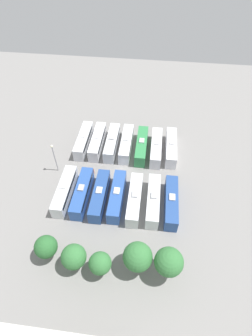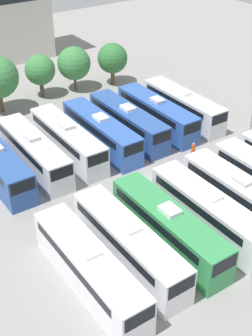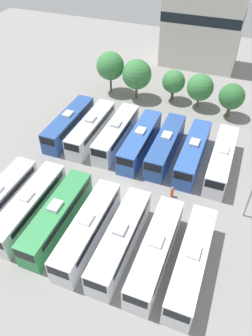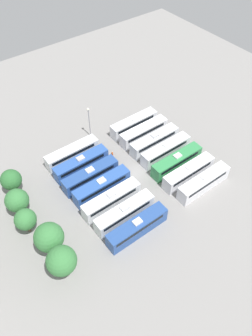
# 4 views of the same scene
# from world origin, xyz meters

# --- Properties ---
(ground_plane) EXTENTS (119.01, 119.01, 0.00)m
(ground_plane) POSITION_xyz_m (0.00, 0.00, 0.00)
(ground_plane) COLOR gray
(bus_0) EXTENTS (2.59, 12.00, 3.59)m
(bus_0) POSITION_xyz_m (-11.16, -8.42, 1.77)
(bus_0) COLOR white
(bus_0) RESTS_ON ground_plane
(bus_1) EXTENTS (2.59, 12.00, 3.59)m
(bus_1) POSITION_xyz_m (-7.46, -7.91, 1.77)
(bus_1) COLOR white
(bus_1) RESTS_ON ground_plane
(bus_2) EXTENTS (2.59, 12.00, 3.59)m
(bus_2) POSITION_xyz_m (-3.80, -8.07, 1.77)
(bus_2) COLOR #338C4C
(bus_2) RESTS_ON ground_plane
(bus_3) EXTENTS (2.59, 12.00, 3.59)m
(bus_3) POSITION_xyz_m (0.07, -8.44, 1.77)
(bus_3) COLOR silver
(bus_3) RESTS_ON ground_plane
(bus_4) EXTENTS (2.59, 12.00, 3.59)m
(bus_4) POSITION_xyz_m (3.75, -8.39, 1.77)
(bus_4) COLOR silver
(bus_4) RESTS_ON ground_plane
(bus_5) EXTENTS (2.59, 12.00, 3.59)m
(bus_5) POSITION_xyz_m (7.51, -8.42, 1.77)
(bus_5) COLOR silver
(bus_5) RESTS_ON ground_plane
(bus_6) EXTENTS (2.59, 12.00, 3.59)m
(bus_6) POSITION_xyz_m (11.09, -8.36, 1.77)
(bus_6) COLOR silver
(bus_6) RESTS_ON ground_plane
(bus_7) EXTENTS (2.59, 12.00, 3.59)m
(bus_7) POSITION_xyz_m (-11.30, 8.32, 1.77)
(bus_7) COLOR #284C93
(bus_7) RESTS_ON ground_plane
(bus_8) EXTENTS (2.59, 12.00, 3.59)m
(bus_8) POSITION_xyz_m (-7.58, 8.33, 1.77)
(bus_8) COLOR silver
(bus_8) RESTS_ON ground_plane
(bus_9) EXTENTS (2.59, 12.00, 3.59)m
(bus_9) POSITION_xyz_m (-3.71, 8.50, 1.77)
(bus_9) COLOR silver
(bus_9) RESTS_ON ground_plane
(bus_10) EXTENTS (2.59, 12.00, 3.59)m
(bus_10) POSITION_xyz_m (0.07, 8.10, 1.77)
(bus_10) COLOR #2D56A8
(bus_10) RESTS_ON ground_plane
(bus_11) EXTENTS (2.59, 12.00, 3.59)m
(bus_11) POSITION_xyz_m (3.71, 8.38, 1.77)
(bus_11) COLOR #284C93
(bus_11) RESTS_ON ground_plane
(bus_12) EXTENTS (2.59, 12.00, 3.59)m
(bus_12) POSITION_xyz_m (7.55, 8.18, 1.77)
(bus_12) COLOR #2D56A8
(bus_12) RESTS_ON ground_plane
(bus_13) EXTENTS (2.59, 12.00, 3.59)m
(bus_13) POSITION_xyz_m (11.34, 8.08, 1.77)
(bus_13) COLOR silver
(bus_13) RESTS_ON ground_plane
(worker_person) EXTENTS (0.36, 0.36, 1.60)m
(worker_person) POSITION_xyz_m (6.73, 0.92, 0.74)
(worker_person) COLOR #CC4C19
(worker_person) RESTS_ON ground_plane
(light_pole) EXTENTS (0.60, 0.60, 7.99)m
(light_pole) POSITION_xyz_m (15.29, 0.98, 5.40)
(light_pole) COLOR gray
(light_pole) RESTS_ON ground_plane
(tree_0) EXTENTS (4.82, 4.82, 7.37)m
(tree_0) POSITION_xyz_m (-10.59, 22.49, 4.95)
(tree_0) COLOR brown
(tree_0) RESTS_ON ground_plane
(tree_1) EXTENTS (4.99, 4.99, 6.97)m
(tree_1) POSITION_xyz_m (-5.51, 22.02, 4.46)
(tree_1) COLOR brown
(tree_1) RESTS_ON ground_plane
(tree_2) EXTENTS (3.88, 3.88, 5.53)m
(tree_2) POSITION_xyz_m (0.58, 23.51, 3.57)
(tree_2) COLOR brown
(tree_2) RESTS_ON ground_plane
(tree_3) EXTENTS (4.36, 4.36, 5.82)m
(tree_3) POSITION_xyz_m (5.21, 22.97, 3.63)
(tree_3) COLOR brown
(tree_3) RESTS_ON ground_plane
(tree_4) EXTENTS (4.05, 4.05, 5.65)m
(tree_4) POSITION_xyz_m (10.45, 21.80, 3.60)
(tree_4) COLOR brown
(tree_4) RESTS_ON ground_plane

